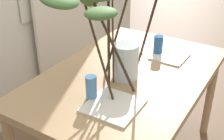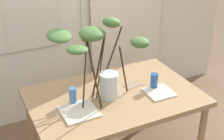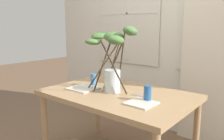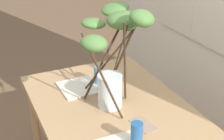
% 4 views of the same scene
% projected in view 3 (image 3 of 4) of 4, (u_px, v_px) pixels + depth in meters
% --- Properties ---
extents(back_wall_with_windows, '(4.06, 0.14, 3.05)m').
position_uv_depth(back_wall_with_windows, '(172.00, 15.00, 2.97)').
color(back_wall_with_windows, silver).
rests_on(back_wall_with_windows, ground).
extents(curtain_sheer_side, '(0.88, 0.03, 2.49)m').
position_uv_depth(curtain_sheer_side, '(222.00, 39.00, 2.52)').
color(curtain_sheer_side, silver).
rests_on(curtain_sheer_side, ground).
extents(dining_table, '(1.42, 0.93, 0.76)m').
position_uv_depth(dining_table, '(117.00, 100.00, 2.27)').
color(dining_table, tan).
rests_on(dining_table, ground).
extents(vase_with_branches, '(0.74, 0.60, 0.66)m').
position_uv_depth(vase_with_branches, '(111.00, 52.00, 2.30)').
color(vase_with_branches, silver).
rests_on(vase_with_branches, dining_table).
extents(drinking_glass_blue_left, '(0.06, 0.06, 0.14)m').
position_uv_depth(drinking_glass_blue_left, '(93.00, 80.00, 2.49)').
color(drinking_glass_blue_left, '#4C84BC').
rests_on(drinking_glass_blue_left, dining_table).
extents(drinking_glass_blue_right, '(0.07, 0.07, 0.14)m').
position_uv_depth(drinking_glass_blue_right, '(147.00, 93.00, 1.98)').
color(drinking_glass_blue_right, '#235693').
rests_on(drinking_glass_blue_right, dining_table).
extents(plate_square_left, '(0.28, 0.28, 0.01)m').
position_uv_depth(plate_square_left, '(84.00, 88.00, 2.39)').
color(plate_square_left, silver).
rests_on(plate_square_left, dining_table).
extents(plate_square_right, '(0.23, 0.23, 0.01)m').
position_uv_depth(plate_square_right, '(141.00, 103.00, 1.93)').
color(plate_square_right, silver).
rests_on(plate_square_right, dining_table).
extents(napkin_folded, '(0.18, 0.12, 0.00)m').
position_uv_depth(napkin_folded, '(141.00, 95.00, 2.18)').
color(napkin_folded, gray).
rests_on(napkin_folded, dining_table).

